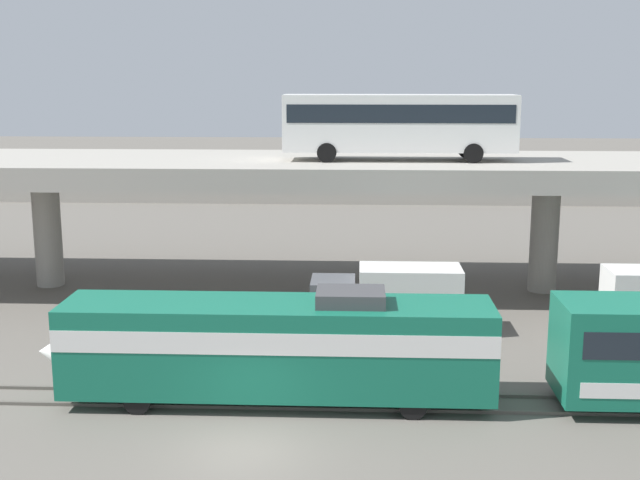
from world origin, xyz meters
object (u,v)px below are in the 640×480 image
Objects in this scene: parked_car_0 at (204,172)px; parked_car_1 at (282,176)px; parked_car_5 at (105,169)px; service_truck_west at (390,297)px; parked_car_3 at (321,173)px; parked_car_4 at (426,175)px; transit_bus_on_overpass at (399,121)px; parked_car_6 at (539,172)px; parked_car_2 at (69,172)px; train_locomotive at (256,343)px.

parked_car_1 is (8.03, -2.97, 0.00)m from parked_car_0.
parked_car_5 is (-18.43, 5.07, 0.00)m from parked_car_1.
service_truck_west is 1.53× the size of parked_car_3.
parked_car_3 is (-5.03, 42.41, 0.57)m from service_truck_west.
service_truck_west reaches higher than parked_car_4.
parked_car_4 is at bearing 175.39° from parked_car_0.
transit_bus_on_overpass reaches higher than parked_car_6.
transit_bus_on_overpass is 2.62× the size of parked_car_1.
transit_bus_on_overpass is at bearing -95.04° from service_truck_west.
service_truck_west is 51.52m from parked_car_2.
service_truck_west reaches higher than parked_car_6.
train_locomotive is 3.48× the size of parked_car_5.
train_locomotive reaches higher than parked_car_6.
parked_car_0 is 0.97× the size of parked_car_4.
parked_car_2 is at bearing -54.84° from service_truck_west.
parked_car_2 is 46.08m from parked_car_6.
transit_bus_on_overpass is 2.78× the size of parked_car_6.
train_locomotive is 3.93× the size of parked_car_0.
transit_bus_on_overpass reaches higher than parked_car_3.
parked_car_4 is at bearing 82.71° from transit_bus_on_overpass.
parked_car_4 is (13.59, 1.23, -0.00)m from parked_car_1.
parked_car_3 is (11.57, -0.74, 0.00)m from parked_car_0.
train_locomotive reaches higher than parked_car_5.
parked_car_2 is (-29.67, 42.12, 0.57)m from service_truck_west.
parked_car_0 is 11.59m from parked_car_3.
parked_car_1 is 4.18m from parked_car_3.
parked_car_4 is (34.69, -0.70, -0.00)m from parked_car_2.
parked_car_2 is 0.98× the size of parked_car_4.
parked_car_3 is 1.03× the size of parked_car_6.
service_truck_west reaches higher than parked_car_2.
parked_car_0 is 32.97m from parked_car_6.
parked_car_2 is 0.94× the size of parked_car_3.
parked_car_0 is at bearing -175.44° from parked_car_2.
parked_car_0 is 0.93× the size of parked_car_3.
parked_car_0 is at bearing 159.67° from parked_car_1.
parked_car_1 is 13.65m from parked_car_4.
transit_bus_on_overpass reaches higher than parked_car_5.
transit_bus_on_overpass is 41.54m from parked_car_6.
parked_car_0 is 1.00× the size of parked_car_2.
parked_car_1 is at bearing 32.21° from parked_car_3.
parked_car_1 is 1.06× the size of parked_car_6.
parked_car_2 is at bearing -64.07° from train_locomotive.
parked_car_4 is at bearing -6.83° from parked_car_5.
service_truck_west reaches higher than parked_car_0.
service_truck_west is at bearing -96.91° from parked_car_4.
parked_car_0 is 0.90× the size of parked_car_1.
parked_car_3 is at bearing 176.31° from parked_car_0.
service_truck_west is at bearing 125.16° from parked_car_2.
parked_car_3 is at bearing 99.03° from transit_bus_on_overpass.
parked_car_4 is (4.41, 34.51, -7.01)m from transit_bus_on_overpass.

